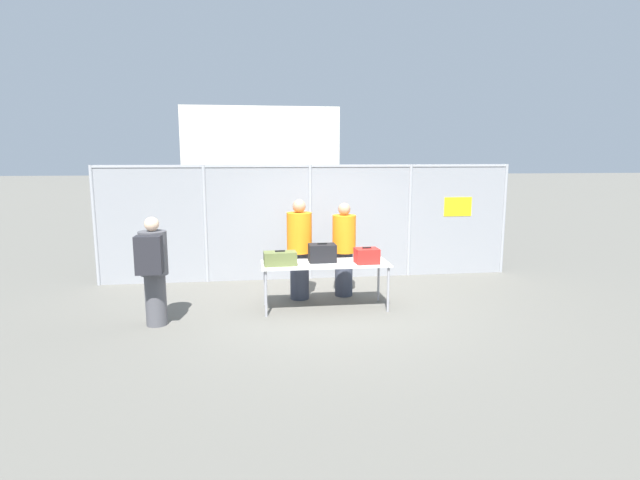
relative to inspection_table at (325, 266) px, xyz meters
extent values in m
plane|color=#605E56|center=(-0.01, -0.16, -0.72)|extent=(120.00, 120.00, 0.00)
cylinder|color=#9EA0A5|center=(-4.18, 2.07, 0.45)|extent=(0.07, 0.07, 2.33)
cylinder|color=#9EA0A5|center=(-2.09, 2.07, 0.45)|extent=(0.07, 0.07, 2.33)
cylinder|color=#9EA0A5|center=(-0.01, 2.07, 0.45)|extent=(0.07, 0.07, 2.33)
cylinder|color=#9EA0A5|center=(2.08, 2.07, 0.45)|extent=(0.07, 0.07, 2.33)
cylinder|color=#9EA0A5|center=(4.16, 2.07, 0.45)|extent=(0.07, 0.07, 2.33)
cube|color=gray|center=(-0.01, 2.07, 0.45)|extent=(8.34, 0.01, 2.33)
cube|color=#9EA0A5|center=(-0.01, 2.07, 1.58)|extent=(8.34, 0.04, 0.04)
cube|color=yellow|center=(3.12, 2.06, 0.73)|extent=(0.60, 0.01, 0.40)
cube|color=silver|center=(0.00, 0.00, 0.04)|extent=(2.09, 0.75, 0.02)
cylinder|color=#99999E|center=(-0.98, -0.32, -0.34)|extent=(0.04, 0.04, 0.74)
cylinder|color=#99999E|center=(0.98, -0.32, -0.34)|extent=(0.04, 0.04, 0.74)
cylinder|color=#99999E|center=(-0.98, 0.32, -0.34)|extent=(0.04, 0.04, 0.74)
cylinder|color=#99999E|center=(0.98, 0.32, -0.34)|extent=(0.04, 0.04, 0.74)
cube|color=#566033|center=(-0.74, -0.07, 0.16)|extent=(0.53, 0.30, 0.22)
cube|color=black|center=(-0.74, -0.07, 0.28)|extent=(0.16, 0.03, 0.02)
cube|color=black|center=(-0.04, 0.10, 0.20)|extent=(0.44, 0.31, 0.29)
cube|color=black|center=(-0.04, 0.10, 0.36)|extent=(0.16, 0.03, 0.02)
cube|color=red|center=(0.67, -0.11, 0.18)|extent=(0.39, 0.33, 0.24)
cube|color=black|center=(0.67, -0.11, 0.31)|extent=(0.15, 0.03, 0.02)
cylinder|color=#4C4C51|center=(-2.62, -0.47, -0.33)|extent=(0.31, 0.31, 0.77)
cylinder|color=#4C4C51|center=(-2.62, -0.47, 0.38)|extent=(0.40, 0.40, 0.64)
sphere|color=beige|center=(-2.62, -0.47, 0.81)|extent=(0.21, 0.21, 0.21)
cube|color=#232328|center=(-2.62, -0.79, 0.41)|extent=(0.36, 0.22, 0.54)
cylinder|color=#383D4C|center=(-0.37, 0.63, -0.30)|extent=(0.33, 0.33, 0.84)
cylinder|color=orange|center=(-0.37, 0.63, 0.47)|extent=(0.44, 0.44, 0.70)
sphere|color=#A57A5B|center=(-0.37, 0.63, 0.93)|extent=(0.23, 0.23, 0.23)
cylinder|color=#383D4C|center=(0.44, 0.73, -0.32)|extent=(0.32, 0.32, 0.80)
cylinder|color=orange|center=(0.44, 0.73, 0.42)|extent=(0.42, 0.42, 0.67)
sphere|color=#A57A5B|center=(0.44, 0.73, 0.86)|extent=(0.22, 0.22, 0.22)
cube|color=#B2B2B7|center=(2.15, 4.40, -0.33)|extent=(3.00, 1.57, 0.46)
sphere|color=black|center=(1.62, 3.56, -0.44)|extent=(0.56, 0.56, 0.56)
sphere|color=black|center=(1.62, 5.24, -0.44)|extent=(0.56, 0.56, 0.56)
cylinder|color=#59595B|center=(0.12, 4.40, -0.51)|extent=(1.05, 0.06, 0.06)
cube|color=beige|center=(-0.39, 39.43, 2.55)|extent=(13.07, 10.61, 6.53)
camera|label=1|loc=(-1.15, -7.90, 1.79)|focal=28.00mm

